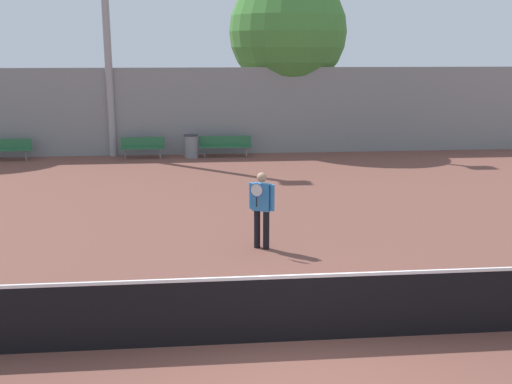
{
  "coord_description": "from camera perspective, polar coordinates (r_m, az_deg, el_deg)",
  "views": [
    {
      "loc": [
        -1.31,
        -8.19,
        4.3
      ],
      "look_at": [
        0.01,
        5.57,
        1.0
      ],
      "focal_mm": 42.0,
      "sensor_mm": 36.0,
      "label": 1
    }
  ],
  "objects": [
    {
      "name": "bench_adjacent_court",
      "position": [
        25.77,
        -22.96,
        3.93
      ],
      "size": [
        2.2,
        0.4,
        0.84
      ],
      "color": "#28663D",
      "rests_on": "ground_plane"
    },
    {
      "name": "bench_courtside_far",
      "position": [
        24.6,
        -2.94,
        4.58
      ],
      "size": [
        2.14,
        0.4,
        0.84
      ],
      "color": "#28663D",
      "rests_on": "ground_plane"
    },
    {
      "name": "ground_plane",
      "position": [
        9.34,
        3.29,
        -13.98
      ],
      "size": [
        100.0,
        100.0,
        0.0
      ],
      "primitive_type": "plane",
      "color": "brown"
    },
    {
      "name": "tennis_net",
      "position": [
        9.11,
        3.33,
        -10.96
      ],
      "size": [
        11.44,
        0.09,
        1.06
      ],
      "color": "#99999E",
      "rests_on": "ground_plane"
    },
    {
      "name": "back_fence",
      "position": [
        25.16,
        -2.48,
        7.7
      ],
      "size": [
        28.91,
        0.06,
        3.58
      ],
      "color": "gray",
      "rests_on": "ground_plane"
    },
    {
      "name": "trash_bin",
      "position": [
        24.46,
        -6.18,
        4.35
      ],
      "size": [
        0.56,
        0.56,
        0.93
      ],
      "color": "gray",
      "rests_on": "ground_plane"
    },
    {
      "name": "bench_courtside_near",
      "position": [
        24.68,
        -10.75,
        4.38
      ],
      "size": [
        1.76,
        0.4,
        0.84
      ],
      "color": "#28663D",
      "rests_on": "ground_plane"
    },
    {
      "name": "tennis_player",
      "position": [
        13.05,
        0.53,
        -1.29
      ],
      "size": [
        0.55,
        0.52,
        1.71
      ],
      "rotation": [
        0.0,
        0.0,
        -0.51
      ],
      "color": "black",
      "rests_on": "ground_plane"
    },
    {
      "name": "light_pole_near_left",
      "position": [
        25.24,
        -14.19,
        17.09
      ],
      "size": [
        0.9,
        0.6,
        10.95
      ],
      "color": "#939399",
      "rests_on": "ground_plane"
    },
    {
      "name": "light_pole_far_right",
      "position": [
        26.2,
        5.96,
        16.04
      ],
      "size": [
        0.9,
        0.6,
        8.82
      ],
      "color": "#939399",
      "rests_on": "ground_plane"
    },
    {
      "name": "tree_green_broad",
      "position": [
        27.01,
        3.04,
        14.98
      ],
      "size": [
        5.12,
        5.12,
        7.6
      ],
      "color": "brown",
      "rests_on": "ground_plane"
    }
  ]
}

